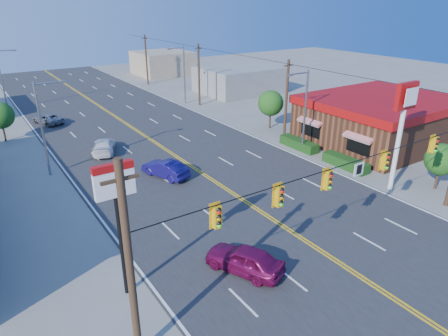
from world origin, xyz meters
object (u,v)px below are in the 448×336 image
kfc_pylon (403,115)px  signal_span (341,184)px  car_blue (165,169)px  car_white (104,146)px  car_silver (48,119)px  kfc (379,119)px  pizza_hut_sign (117,204)px  car_magenta (244,260)px

kfc_pylon → signal_span: bearing=-160.2°
car_blue → car_white: (-2.43, 8.57, -0.04)m
signal_span → car_silver: (-7.67, 38.14, -4.27)m
signal_span → kfc: size_ratio=1.49×
signal_span → car_white: 25.45m
kfc → kfc_pylon: 12.52m
pizza_hut_sign → car_blue: size_ratio=1.55×
kfc → car_magenta: bearing=-158.1°
signal_span → car_magenta: 6.66m
signal_span → car_blue: size_ratio=5.51×
car_magenta → car_blue: 14.12m
kfc → car_magenta: 26.84m
signal_span → car_blue: signal_span is taller
car_blue → car_silver: car_blue is taller
car_white → kfc_pylon: bearing=151.3°
pizza_hut_sign → kfc: bearing=14.5°
kfc_pylon → car_silver: (-18.79, 34.14, -5.43)m
kfc → car_silver: kfc is taller
car_magenta → signal_span: bearing=133.0°
signal_span → kfc: 23.47m
signal_span → kfc_pylon: (11.12, 4.00, 1.16)m
car_magenta → car_silver: bearing=-110.0°
car_magenta → car_silver: 36.25m
pizza_hut_sign → car_white: 21.77m
car_blue → signal_span: bearing=81.0°
signal_span → car_silver: 39.14m
car_magenta → car_silver: (-2.84, 36.14, -0.15)m
signal_span → kfc_pylon: size_ratio=2.86×
pizza_hut_sign → car_magenta: pizza_hut_sign is taller
pizza_hut_sign → car_silver: (3.21, 34.14, -4.57)m
kfc_pylon → car_magenta: bearing=-172.9°
car_magenta → car_blue: car_magenta is taller
kfc → car_white: 28.27m
signal_span → pizza_hut_sign: signal_span is taller
car_blue → kfc: bearing=151.1°
car_white → car_silver: 13.80m
kfc_pylon → pizza_hut_sign: size_ratio=1.24×
kfc → kfc_pylon: (-8.90, -8.00, 3.66)m
car_magenta → car_blue: size_ratio=1.01×
car_magenta → car_white: 22.55m
kfc → car_silver: size_ratio=3.70×
car_white → pizza_hut_sign: bearing=97.4°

